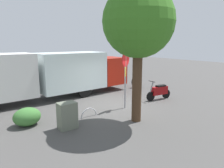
{
  "coord_description": "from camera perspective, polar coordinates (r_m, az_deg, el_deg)",
  "views": [
    {
      "loc": [
        6.75,
        8.71,
        3.42
      ],
      "look_at": [
        0.24,
        -0.04,
        1.22
      ],
      "focal_mm": 33.11,
      "sensor_mm": 36.0,
      "label": 1
    }
  ],
  "objects": [
    {
      "name": "ground_plane",
      "position": [
        11.54,
        1.09,
        -5.83
      ],
      "size": [
        60.0,
        60.0,
        0.0
      ],
      "primitive_type": "plane",
      "color": "#4B4947"
    },
    {
      "name": "box_truck_near",
      "position": [
        14.04,
        -7.78,
        3.72
      ],
      "size": [
        7.76,
        2.5,
        2.79
      ],
      "rotation": [
        0.0,
        0.0,
        3.18
      ],
      "color": "black",
      "rests_on": "ground"
    },
    {
      "name": "motorcycle",
      "position": [
        12.83,
        12.9,
        -1.95
      ],
      "size": [
        1.81,
        0.57,
        1.2
      ],
      "rotation": [
        0.0,
        0.0,
        -0.12
      ],
      "color": "black",
      "rests_on": "ground"
    },
    {
      "name": "stop_sign",
      "position": [
        10.64,
        3.73,
        3.57
      ],
      "size": [
        0.71,
        0.33,
        2.96
      ],
      "color": "#9E9EA3",
      "rests_on": "ground"
    },
    {
      "name": "street_tree",
      "position": [
        8.8,
        7.31,
        16.37
      ],
      "size": [
        2.96,
        2.96,
        5.73
      ],
      "color": "#47301E",
      "rests_on": "ground"
    },
    {
      "name": "utility_cabinet",
      "position": [
        8.56,
        -12.24,
        -8.51
      ],
      "size": [
        0.72,
        0.51,
        1.08
      ],
      "primitive_type": "cube",
      "rotation": [
        0.0,
        0.0,
        0.0
      ],
      "color": "slate",
      "rests_on": "ground"
    },
    {
      "name": "bike_rack_hoop",
      "position": [
        9.88,
        -6.37,
        -8.91
      ],
      "size": [
        0.85,
        0.05,
        0.85
      ],
      "primitive_type": "torus",
      "rotation": [
        1.57,
        0.0,
        0.0
      ],
      "color": "#B7B7BC",
      "rests_on": "ground"
    },
    {
      "name": "shrub_near_sign",
      "position": [
        9.39,
        -22.4,
        -8.35
      ],
      "size": [
        1.12,
        0.92,
        0.77
      ],
      "primitive_type": "ellipsoid",
      "color": "#3E7835",
      "rests_on": "ground"
    }
  ]
}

